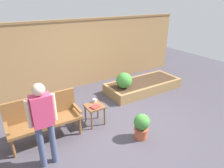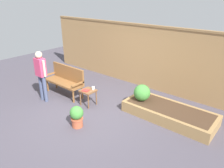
# 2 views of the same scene
# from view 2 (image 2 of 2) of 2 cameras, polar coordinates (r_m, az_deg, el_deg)

# --- Properties ---
(ground_plane) EXTENTS (14.00, 14.00, 0.00)m
(ground_plane) POSITION_cam_2_polar(r_m,az_deg,el_deg) (6.09, -6.42, -7.55)
(ground_plane) COLOR #47424C
(fence_back) EXTENTS (8.40, 0.14, 2.16)m
(fence_back) POSITION_cam_2_polar(r_m,az_deg,el_deg) (7.54, 7.56, 7.53)
(fence_back) COLOR #A37A4C
(fence_back) RESTS_ON ground_plane
(garden_bench) EXTENTS (1.44, 0.48, 0.94)m
(garden_bench) POSITION_cam_2_polar(r_m,az_deg,el_deg) (7.09, -12.24, 1.50)
(garden_bench) COLOR brown
(garden_bench) RESTS_ON ground_plane
(side_table) EXTENTS (0.40, 0.40, 0.48)m
(side_table) POSITION_cam_2_polar(r_m,az_deg,el_deg) (6.31, -6.38, -2.34)
(side_table) COLOR brown
(side_table) RESTS_ON ground_plane
(cup_on_table) EXTENTS (0.12, 0.09, 0.09)m
(cup_on_table) POSITION_cam_2_polar(r_m,az_deg,el_deg) (6.29, -5.03, -1.08)
(cup_on_table) COLOR silver
(cup_on_table) RESTS_ON side_table
(book_on_table) EXTENTS (0.23, 0.21, 0.03)m
(book_on_table) POSITION_cam_2_polar(r_m,az_deg,el_deg) (6.24, -7.05, -1.69)
(book_on_table) COLOR #B2332D
(book_on_table) RESTS_ON side_table
(potted_boxwood) EXTENTS (0.34, 0.34, 0.56)m
(potted_boxwood) POSITION_cam_2_polar(r_m,az_deg,el_deg) (5.39, -9.36, -8.37)
(potted_boxwood) COLOR #B75638
(potted_boxwood) RESTS_ON ground_plane
(raised_planter_bed) EXTENTS (2.40, 1.00, 0.30)m
(raised_planter_bed) POSITION_cam_2_polar(r_m,az_deg,el_deg) (5.94, 14.88, -7.43)
(raised_planter_bed) COLOR #997547
(raised_planter_bed) RESTS_ON ground_plane
(shrub_near_bench) EXTENTS (0.46, 0.46, 0.46)m
(shrub_near_bench) POSITION_cam_2_polar(r_m,az_deg,el_deg) (6.02, 7.99, -2.30)
(shrub_near_bench) COLOR brown
(shrub_near_bench) RESTS_ON raised_planter_bed
(person_by_bench) EXTENTS (0.47, 0.20, 1.56)m
(person_by_bench) POSITION_cam_2_polar(r_m,az_deg,el_deg) (6.67, -18.41, 3.01)
(person_by_bench) COLOR #475170
(person_by_bench) RESTS_ON ground_plane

